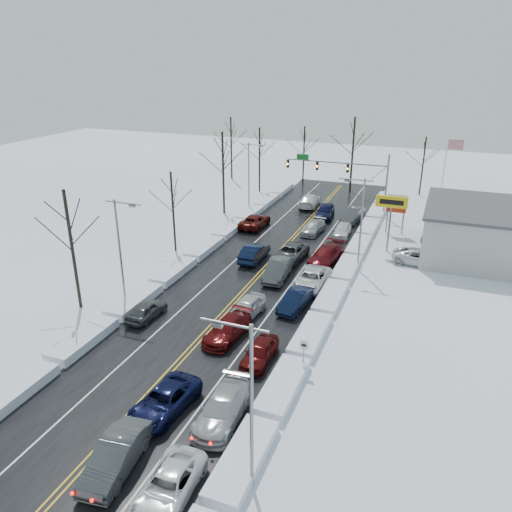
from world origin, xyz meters
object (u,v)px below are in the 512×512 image
at_px(oncoming_car_0, 254,260).
at_px(flagpole, 445,172).
at_px(tires_plus_sign, 391,206).
at_px(traffic_signal_mast, 347,171).

bearing_deg(oncoming_car_0, flagpole, -127.94).
distance_m(tires_plus_sign, flagpole, 14.79).
xyz_separation_m(tires_plus_sign, oncoming_car_0, (-12.23, -7.41, -4.99)).
relative_size(traffic_signal_mast, oncoming_car_0, 2.66).
height_order(traffic_signal_mast, tires_plus_sign, traffic_signal_mast).
bearing_deg(traffic_signal_mast, oncoming_car_0, -104.92).
height_order(tires_plus_sign, oncoming_car_0, tires_plus_sign).
bearing_deg(tires_plus_sign, traffic_signal_mast, 120.46).
bearing_deg(traffic_signal_mast, flagpole, 9.73).
height_order(tires_plus_sign, flagpole, flagpole).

